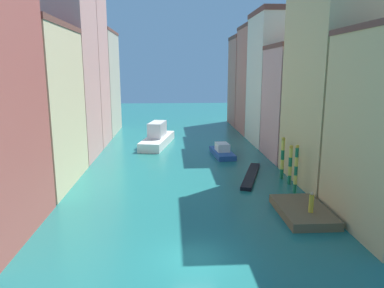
% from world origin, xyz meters
% --- Properties ---
extents(ground_plane, '(154.00, 154.00, 0.00)m').
position_xyz_m(ground_plane, '(0.00, 24.50, 0.00)').
color(ground_plane, '#1E6B66').
extents(building_left_1, '(6.19, 12.05, 15.32)m').
position_xyz_m(building_left_1, '(-13.91, 15.39, 7.67)').
color(building_left_1, beige).
rests_on(building_left_1, ground).
extents(building_left_2, '(6.19, 9.18, 21.61)m').
position_xyz_m(building_left_2, '(-13.91, 26.08, 10.81)').
color(building_left_2, tan).
rests_on(building_left_2, ground).
extents(building_left_3, '(6.19, 7.85, 22.51)m').
position_xyz_m(building_left_3, '(-13.91, 34.72, 11.27)').
color(building_left_3, tan).
rests_on(building_left_3, ground).
extents(building_left_4, '(6.19, 11.88, 17.56)m').
position_xyz_m(building_left_4, '(-13.91, 44.80, 8.79)').
color(building_left_4, '#BCB299').
rests_on(building_left_4, ground).
extents(building_right_1, '(6.19, 11.27, 20.87)m').
position_xyz_m(building_right_1, '(13.91, 14.25, 10.45)').
color(building_right_1, '#DBB77A').
rests_on(building_right_1, ground).
extents(building_right_2, '(6.19, 8.60, 14.05)m').
position_xyz_m(building_right_2, '(13.91, 24.41, 7.03)').
color(building_right_2, tan).
rests_on(building_right_2, ground).
extents(building_right_3, '(6.19, 10.17, 19.35)m').
position_xyz_m(building_right_3, '(13.91, 33.82, 9.69)').
color(building_right_3, beige).
rests_on(building_right_3, ground).
extents(building_right_4, '(6.19, 9.04, 18.40)m').
position_xyz_m(building_right_4, '(13.91, 43.48, 9.21)').
color(building_right_4, '#C6705B').
rests_on(building_right_4, ground).
extents(building_right_5, '(6.19, 9.46, 17.48)m').
position_xyz_m(building_right_5, '(13.91, 53.04, 8.76)').
color(building_right_5, '#C6705B').
rests_on(building_right_5, ground).
extents(waterfront_dock, '(3.62, 6.16, 0.65)m').
position_xyz_m(waterfront_dock, '(8.77, 6.07, 0.33)').
color(waterfront_dock, brown).
rests_on(waterfront_dock, ground).
extents(person_on_dock, '(0.36, 0.36, 1.59)m').
position_xyz_m(person_on_dock, '(8.97, 5.07, 1.39)').
color(person_on_dock, gold).
rests_on(person_on_dock, waterfront_dock).
extents(mooring_pole_0, '(0.34, 0.34, 4.51)m').
position_xyz_m(mooring_pole_0, '(9.87, 11.15, 2.31)').
color(mooring_pole_0, '#197247').
rests_on(mooring_pole_0, ground).
extents(mooring_pole_1, '(0.38, 0.38, 3.94)m').
position_xyz_m(mooring_pole_1, '(10.21, 13.71, 2.03)').
color(mooring_pole_1, '#197247').
rests_on(mooring_pole_1, ground).
extents(mooring_pole_2, '(0.39, 0.39, 4.35)m').
position_xyz_m(mooring_pole_2, '(10.03, 15.64, 2.23)').
color(mooring_pole_2, '#197247').
rests_on(mooring_pole_2, ground).
extents(vaporetto_white, '(5.12, 11.52, 3.46)m').
position_xyz_m(vaporetto_white, '(-3.36, 33.30, 1.16)').
color(vaporetto_white, white).
rests_on(vaporetto_white, ground).
extents(gondola_black, '(3.92, 9.04, 0.37)m').
position_xyz_m(gondola_black, '(6.97, 16.22, 0.18)').
color(gondola_black, black).
rests_on(gondola_black, ground).
extents(motorboat_0, '(2.73, 6.59, 1.65)m').
position_xyz_m(motorboat_0, '(5.31, 26.04, 0.56)').
color(motorboat_0, '#234C93').
rests_on(motorboat_0, ground).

